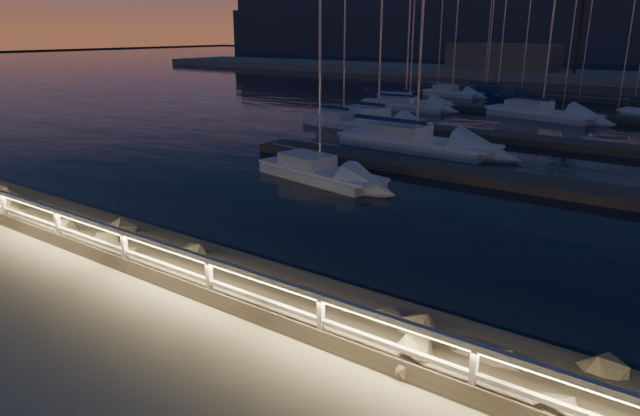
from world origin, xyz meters
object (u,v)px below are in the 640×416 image
at_px(sailboat_e, 376,120).
at_px(sailboat_n, 496,93).
at_px(sailboat_j, 408,105).
at_px(sailboat_c, 412,140).
at_px(sailboat_i, 403,102).
at_px(sailboat_m, 451,92).
at_px(sailboat_b, 317,170).
at_px(sailboat_g, 539,112).
at_px(sailboat_a, 342,121).
at_px(guard_rail, 176,259).

distance_m(sailboat_e, sailboat_n, 22.59).
xyz_separation_m(sailboat_j, sailboat_n, (2.42, 14.01, 0.01)).
relative_size(sailboat_c, sailboat_e, 1.19).
height_order(sailboat_i, sailboat_m, sailboat_i).
distance_m(sailboat_b, sailboat_i, 25.46).
height_order(sailboat_c, sailboat_i, sailboat_c).
xyz_separation_m(sailboat_g, sailboat_i, (-11.09, -0.68, 0.00)).
xyz_separation_m(sailboat_a, sailboat_e, (1.82, 1.52, 0.06)).
bearing_deg(sailboat_i, sailboat_b, -88.72).
relative_size(sailboat_b, sailboat_e, 0.85).
bearing_deg(sailboat_n, sailboat_e, -93.09).
relative_size(sailboat_c, sailboat_i, 1.23).
distance_m(sailboat_a, sailboat_m, 22.04).
distance_m(sailboat_a, sailboat_j, 10.10).
bearing_deg(sailboat_b, sailboat_a, 129.84).
bearing_deg(sailboat_i, sailboat_m, 73.59).
height_order(guard_rail, sailboat_j, sailboat_j).
bearing_deg(sailboat_n, sailboat_j, -101.98).
xyz_separation_m(sailboat_g, sailboat_m, (-11.43, 9.88, -0.04)).
bearing_deg(sailboat_e, sailboat_m, 110.16).
bearing_deg(sailboat_n, sailboat_g, -59.95).
bearing_deg(guard_rail, sailboat_e, 111.31).
bearing_deg(sailboat_a, sailboat_j, 96.87).
distance_m(sailboat_c, sailboat_i, 17.75).
xyz_separation_m(sailboat_g, sailboat_j, (-10.00, -1.99, -0.05)).
xyz_separation_m(guard_rail, sailboat_g, (-2.26, 36.70, -0.93)).
distance_m(guard_rail, sailboat_e, 28.07).
bearing_deg(sailboat_e, sailboat_c, -34.11).
bearing_deg(sailboat_g, sailboat_c, -83.66).
distance_m(guard_rail, sailboat_m, 48.57).
bearing_deg(sailboat_b, sailboat_m, 114.53).
distance_m(sailboat_g, sailboat_i, 11.11).
height_order(sailboat_j, sailboat_n, sailboat_n).
bearing_deg(sailboat_c, sailboat_i, 122.71).
bearing_deg(sailboat_b, sailboat_j, 118.27).
relative_size(guard_rail, sailboat_i, 3.49).
distance_m(sailboat_b, sailboat_c, 8.57).
xyz_separation_m(guard_rail, sailboat_m, (-13.69, 46.59, -0.97)).
bearing_deg(sailboat_e, sailboat_i, 118.18).
xyz_separation_m(sailboat_c, sailboat_i, (-8.77, 15.42, -0.02)).
bearing_deg(sailboat_a, sailboat_c, -22.83).
height_order(sailboat_i, sailboat_n, sailboat_i).
distance_m(sailboat_c, sailboat_n, 28.60).
height_order(sailboat_a, sailboat_n, sailboat_n).
xyz_separation_m(guard_rail, sailboat_e, (-10.19, 26.13, -0.91)).
height_order(sailboat_a, sailboat_g, sailboat_g).
height_order(sailboat_a, sailboat_e, sailboat_e).
height_order(sailboat_a, sailboat_c, sailboat_c).
bearing_deg(guard_rail, sailboat_i, 110.34).
distance_m(guard_rail, sailboat_i, 38.43).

